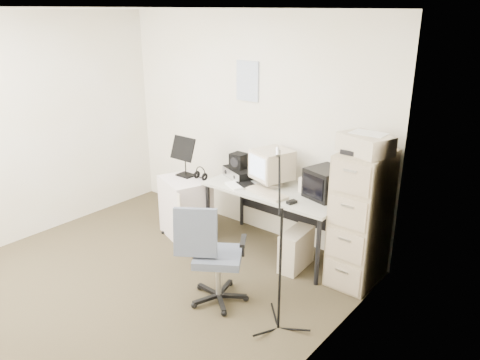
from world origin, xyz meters
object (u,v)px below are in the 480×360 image
Objects in this scene: side_cart at (186,207)px; desk at (275,220)px; filing_cabinet at (361,219)px; office_chair at (218,255)px.

desk is at bearing 37.20° from side_cart.
filing_cabinet is 0.87× the size of desk.
filing_cabinet is 2.03m from side_cart.
desk is 1.62× the size of office_chair.
side_cart is (-1.98, -0.35, -0.30)m from filing_cabinet.
office_chair is at bearing -126.05° from filing_cabinet.
office_chair is at bearing -82.57° from desk.
filing_cabinet is at bearing 29.88° from side_cart.
office_chair is at bearing -13.19° from side_cart.
office_chair is 1.40m from side_cart.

